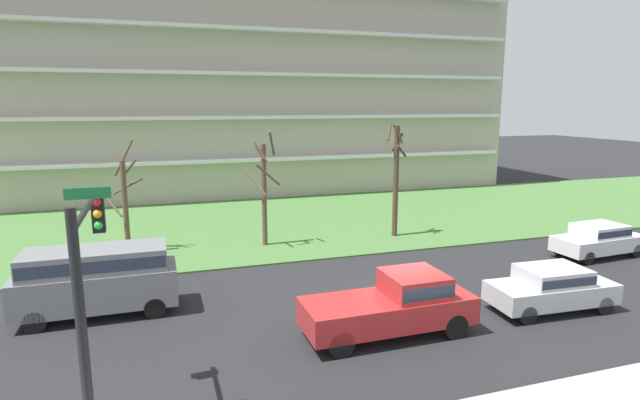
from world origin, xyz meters
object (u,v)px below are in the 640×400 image
Objects in this scene: pickup_red_near_right at (395,304)px; tree_far_left at (125,202)px; sedan_white_center_left at (599,239)px; traffic_signal_mast at (90,281)px; tree_center at (396,177)px; tree_left at (264,189)px; van_gray_center_right at (97,276)px; sedan_silver_near_left at (552,287)px.

tree_far_left is at bearing 124.96° from pickup_red_near_right.
traffic_signal_mast is (-21.17, -7.63, 2.89)m from sedan_white_center_left.
sedan_white_center_left is (7.62, -6.28, -2.43)m from tree_center.
tree_left is at bearing 177.45° from tree_center.
tree_left is 15.63m from traffic_signal_mast.
tree_center reaches higher than van_gray_center_right.
sedan_white_center_left is at bearing 179.90° from van_gray_center_right.
tree_left is 7.14m from tree_center.
van_gray_center_right is at bearing -137.53° from tree_left.
sedan_silver_near_left is 0.86× the size of van_gray_center_right.
sedan_white_center_left is at bearing 36.11° from sedan_silver_near_left.
sedan_white_center_left is 0.86× the size of van_gray_center_right.
traffic_signal_mast is at bearing -89.45° from tree_far_left.
tree_left reaches higher than sedan_white_center_left.
tree_far_left is 0.89× the size of tree_center.
van_gray_center_right is (-0.63, -7.28, -1.20)m from tree_far_left.
sedan_white_center_left is 0.83× the size of pickup_red_near_right.
sedan_white_center_left is at bearing -24.11° from tree_left.
pickup_red_near_right is at bearing 153.38° from van_gray_center_right.
van_gray_center_right reaches higher than sedan_silver_near_left.
van_gray_center_right is (-14.33, -6.28, -1.91)m from tree_center.
van_gray_center_right is 0.96× the size of pickup_red_near_right.
sedan_silver_near_left is 15.76m from van_gray_center_right.
van_gray_center_right is at bearing -3.38° from sedan_white_center_left.
pickup_red_near_right is 9.23m from traffic_signal_mast.
traffic_signal_mast reaches higher than sedan_silver_near_left.
tree_center is 1.12× the size of traffic_signal_mast.
tree_far_left is 14.96m from traffic_signal_mast.
tree_far_left is at bearing 174.03° from tree_left.
traffic_signal_mast is at bearing -114.35° from tree_left.
tree_center is 1.19× the size of van_gray_center_right.
tree_center is 15.76m from van_gray_center_right.
tree_center is at bearing 63.26° from pickup_red_near_right.
sedan_silver_near_left is 8.20m from sedan_white_center_left.
tree_center is 1.37× the size of sedan_white_center_left.
pickup_red_near_right is (8.39, -11.78, -1.58)m from tree_far_left.
traffic_signal_mast is (-8.24, -3.13, 2.74)m from pickup_red_near_right.
van_gray_center_right is at bearing 166.21° from sedan_silver_near_left.
sedan_silver_near_left is (14.47, -11.78, -1.72)m from tree_far_left.
sedan_silver_near_left is at bearing 29.92° from sedan_white_center_left.
tree_left reaches higher than sedan_silver_near_left.
tree_center reaches higher than sedan_white_center_left.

